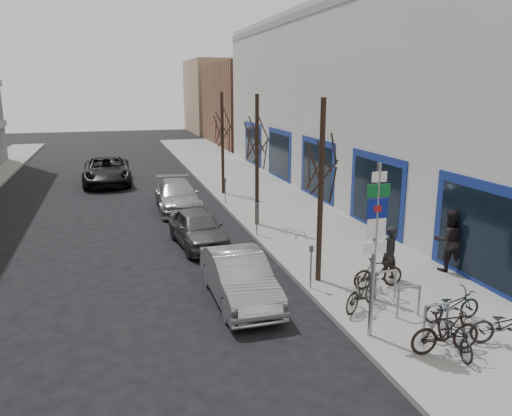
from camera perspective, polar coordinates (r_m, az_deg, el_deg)
ground at (r=11.49m, az=1.78°, el=-16.54°), size 120.00×120.00×0.00m
sidewalk_east at (r=21.63m, az=4.95°, el=-1.63°), size 5.00×70.00×0.15m
commercial_building at (r=32.42m, az=22.54°, el=11.33°), size 20.00×32.00×10.00m
brick_building_far at (r=52.01m, az=1.84°, el=11.78°), size 12.00×14.00×8.00m
tan_building_far at (r=66.54m, az=-1.84°, el=12.64°), size 13.00×12.00×9.00m
highway_sign_pole at (r=11.40m, az=13.46°, el=-3.66°), size 0.55×0.10×4.20m
bike_rack at (r=13.21m, az=17.07°, el=-9.77°), size 0.66×2.26×0.83m
tree_near at (r=14.23m, az=7.56°, el=6.81°), size 1.80×1.80×5.50m
tree_mid at (r=20.31m, az=0.12°, el=8.98°), size 1.80×1.80×5.50m
tree_far at (r=26.60m, az=-3.89°, el=10.08°), size 1.80×1.80×5.50m
meter_front at (r=14.34m, az=6.31°, el=-6.22°), size 0.10×0.08×1.27m
meter_mid at (r=19.31m, az=0.09°, el=-0.88°), size 0.10×0.08×1.27m
meter_back at (r=24.50m, az=-3.54°, el=2.25°), size 0.10×0.08×1.27m
bike_near_left at (r=11.96m, az=21.86°, el=-12.97°), size 0.72×1.58×0.93m
bike_near_right at (r=11.82m, az=20.86°, el=-13.01°), size 1.69×0.60×1.01m
bike_mid_curb at (r=13.37m, az=21.52°, el=-10.02°), size 1.55×0.47×0.95m
bike_mid_inner at (r=13.36m, az=12.05°, el=-9.23°), size 1.64×1.31×1.00m
bike_far_curb at (r=12.77m, az=26.74°, el=-11.52°), size 1.75×0.87×1.02m
bike_far_inner at (r=14.77m, az=13.80°, el=-7.15°), size 1.57×0.47×0.95m
parked_car_front at (r=13.83m, az=-1.93°, el=-7.95°), size 1.49×4.16×1.36m
parked_car_mid at (r=18.62m, az=-6.65°, el=-2.30°), size 1.99×4.11×1.35m
parked_car_back at (r=24.12m, az=-8.97°, el=1.39°), size 2.06×4.84×1.39m
lane_car at (r=31.63m, az=-16.67°, el=4.13°), size 2.72×5.88×1.63m
pedestrian_near at (r=15.37m, az=14.94°, el=-5.00°), size 0.68×0.54×1.65m
pedestrian_far at (r=16.65m, az=21.15°, el=-3.42°), size 0.83×0.66×1.99m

